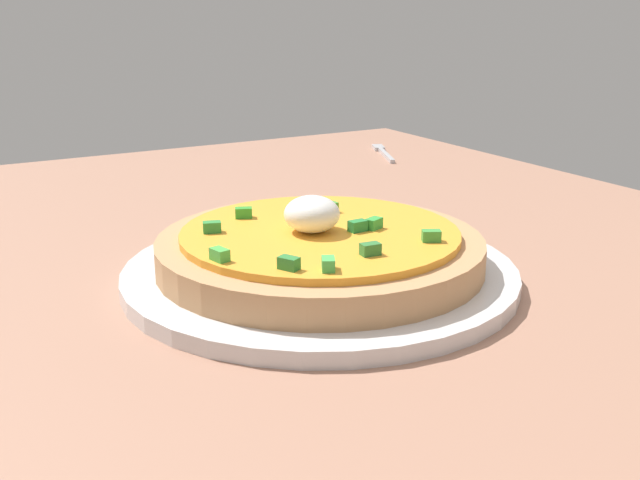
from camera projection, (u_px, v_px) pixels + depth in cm
name	position (u px, v px, depth cm)	size (l,w,h in cm)	color
dining_table	(332.00, 255.00, 65.47)	(97.65, 78.12, 2.05)	#A2735C
plate	(320.00, 273.00, 56.36)	(28.97, 28.97, 1.17)	silver
pizza	(320.00, 248.00, 55.74)	(23.94, 23.94, 5.40)	tan
fork	(383.00, 152.00, 103.30)	(10.73, 5.36, 0.50)	#B7B7BC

